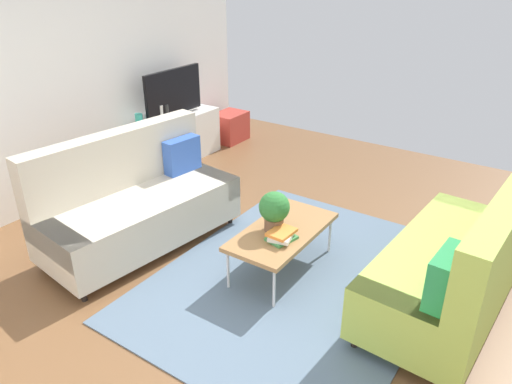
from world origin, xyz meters
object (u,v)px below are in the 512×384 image
Objects in this scene: tv_console at (176,139)px; coffee_table at (282,232)px; bottle_0 at (161,114)px; storage_trunk at (230,127)px; vase_0 at (139,121)px; bottle_1 at (167,113)px; vase_1 at (148,119)px; couch_beige at (137,202)px; couch_green at (458,264)px; table_book_0 at (281,238)px; potted_plant at (274,210)px; tv at (174,94)px.

coffee_table is at bearing -118.97° from tv_console.
storage_trunk is at bearing -2.50° from bottle_0.
bottle_1 is (0.40, -0.09, 0.02)m from vase_0.
vase_1 reaches higher than storage_trunk.
vase_1 is at bearing 0.00° from vase_0.
vase_0 is at bearing 175.07° from tv_console.
vase_1 is at bearing -131.34° from couch_beige.
couch_beige is at bearing -138.69° from vase_1.
vase_1 is (0.72, 4.05, 0.27)m from couch_green.
bottle_0 is (1.31, 2.62, 0.32)m from table_book_0.
potted_plant is (-1.48, -2.53, 0.30)m from tv_console.
tv_console is at bearing 59.57° from potted_plant.
table_book_0 reaches higher than coffee_table.
bottle_1 is at bearing 61.80° from table_book_0.
tv_console is at bearing 77.61° from couch_green.
bottle_0 is at bearing -16.36° from vase_0.
table_book_0 is 1.12× the size of bottle_1.
tv_console is (1.43, 2.58, -0.07)m from coffee_table.
potted_plant reaches higher than coffee_table.
potted_plant is at bearing 54.43° from table_book_0.
potted_plant is 2.77m from bottle_0.
bottle_1 is (1.31, 2.49, 0.12)m from potted_plant.
vase_0 is at bearing 174.90° from storage_trunk.
couch_green is 13.34× the size of vase_1.
storage_trunk is 3.57m from potted_plant.
tv is 1.32m from storage_trunk.
tv reaches higher than potted_plant.
bottle_0 is (-0.27, -0.04, 0.43)m from tv_console.
couch_green is 8.62× the size of bottle_0.
couch_green is at bearing -77.17° from potted_plant.
couch_green is 1.95× the size of tv.
vase_0 is at bearing 180.00° from vase_1.
bottle_0 reaches higher than potted_plant.
table_book_0 is (-0.15, -0.08, 0.04)m from coffee_table.
bottle_0 reaches higher than coffee_table.
tv_console reaches higher than coffee_table.
storage_trunk is at bearing 43.20° from potted_plant.
couch_beige is at bearing -135.30° from vase_0.
potted_plant is at bearing -115.96° from bottle_0.
bottle_1 is (-0.18, -0.02, -0.20)m from tv.
tv is 2.93m from potted_plant.
couch_beige is 11.16× the size of vase_0.
potted_plant is 0.26m from table_book_0.
storage_trunk is 2.42× the size of bottle_1.
bottle_0 reaches higher than tv_console.
coffee_table is 0.79× the size of tv_console.
bottle_1 is (0.97, 3.96, 0.31)m from couch_green.
couch_beige is 5.48× the size of potted_plant.
vase_1 is 0.27m from bottle_1.
vase_0 is at bearing 69.73° from table_book_0.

